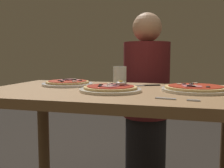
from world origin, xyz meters
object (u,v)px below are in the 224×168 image
(pizza_across_right, at_px, (195,89))
(fork, at_px, (173,99))
(pizza_across_left, at_px, (68,83))
(knife, at_px, (145,85))
(dining_table, at_px, (114,116))
(water_glass_near, at_px, (120,76))
(pizza_foreground, at_px, (110,89))
(diner_person, at_px, (146,102))

(pizza_across_right, bearing_deg, fork, -107.62)
(pizza_across_left, height_order, knife, pizza_across_left)
(pizza_across_left, bearing_deg, knife, 11.25)
(dining_table, relative_size, water_glass_near, 12.21)
(pizza_foreground, distance_m, diner_person, 0.74)
(pizza_foreground, xyz_separation_m, diner_person, (0.06, 0.71, -0.18))
(water_glass_near, distance_m, knife, 0.18)
(pizza_foreground, distance_m, fork, 0.32)
(dining_table, height_order, water_glass_near, water_glass_near)
(pizza_across_right, distance_m, knife, 0.29)
(pizza_across_right, distance_m, water_glass_near, 0.46)
(pizza_foreground, height_order, knife, pizza_foreground)
(pizza_across_right, xyz_separation_m, water_glass_near, (-0.40, 0.22, 0.03))
(pizza_foreground, bearing_deg, diner_person, 85.13)
(pizza_foreground, bearing_deg, knife, 65.67)
(fork, bearing_deg, knife, 111.63)
(pizza_foreground, bearing_deg, dining_table, 89.85)
(dining_table, bearing_deg, knife, 59.79)
(fork, distance_m, diner_person, 0.91)
(pizza_across_left, xyz_separation_m, pizza_across_right, (0.65, -0.07, 0.00))
(water_glass_near, height_order, diner_person, diner_person)
(water_glass_near, relative_size, knife, 0.54)
(water_glass_near, bearing_deg, diner_person, 75.50)
(fork, height_order, diner_person, diner_person)
(dining_table, distance_m, water_glass_near, 0.32)
(dining_table, relative_size, pizza_across_left, 4.46)
(water_glass_near, bearing_deg, fork, -56.86)
(pizza_across_right, bearing_deg, diner_person, 116.61)
(pizza_across_left, height_order, diner_person, diner_person)
(fork, bearing_deg, pizza_foreground, 150.73)
(dining_table, distance_m, pizza_foreground, 0.15)
(pizza_across_right, height_order, diner_person, diner_person)
(diner_person, bearing_deg, dining_table, 84.72)
(pizza_across_right, height_order, knife, pizza_across_right)
(pizza_foreground, bearing_deg, pizza_across_right, 16.44)
(pizza_across_left, height_order, fork, pizza_across_left)
(pizza_across_left, bearing_deg, dining_table, -22.22)
(pizza_foreground, bearing_deg, fork, -29.27)
(dining_table, relative_size, knife, 6.62)
(dining_table, bearing_deg, diner_person, 84.72)
(pizza_across_left, relative_size, pizza_across_right, 0.91)
(dining_table, xyz_separation_m, water_glass_near, (-0.04, 0.27, 0.17))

